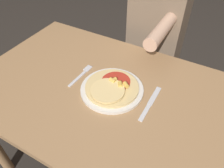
{
  "coord_description": "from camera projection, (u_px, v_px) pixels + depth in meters",
  "views": [
    {
      "loc": [
        0.38,
        -0.61,
        1.45
      ],
      "look_at": [
        0.04,
        0.01,
        0.78
      ],
      "focal_mm": 35.0,
      "sensor_mm": 36.0,
      "label": 1
    }
  ],
  "objects": [
    {
      "name": "ground_plane",
      "position": [
        106.0,
        165.0,
        1.52
      ],
      "size": [
        8.0,
        8.0,
        0.0
      ],
      "primitive_type": "plane",
      "color": "#2D2823"
    },
    {
      "name": "fork",
      "position": [
        82.0,
        74.0,
        1.08
      ],
      "size": [
        0.03,
        0.18,
        0.0
      ],
      "color": "silver",
      "rests_on": "dining_table"
    },
    {
      "name": "pizza",
      "position": [
        112.0,
        87.0,
        0.98
      ],
      "size": [
        0.24,
        0.24,
        0.04
      ],
      "color": "#DBBC7A",
      "rests_on": "plate"
    },
    {
      "name": "plate",
      "position": [
        112.0,
        89.0,
        1.0
      ],
      "size": [
        0.29,
        0.29,
        0.01
      ],
      "color": "silver",
      "rests_on": "dining_table"
    },
    {
      "name": "dining_table",
      "position": [
        104.0,
        105.0,
        1.08
      ],
      "size": [
        1.25,
        0.81,
        0.74
      ],
      "color": "#9E754C",
      "rests_on": "ground_plane"
    },
    {
      "name": "knife",
      "position": [
        150.0,
        104.0,
        0.94
      ],
      "size": [
        0.02,
        0.22,
        0.0
      ],
      "color": "silver",
      "rests_on": "dining_table"
    },
    {
      "name": "person_diner",
      "position": [
        156.0,
        35.0,
        1.42
      ],
      "size": [
        0.33,
        0.52,
        1.23
      ],
      "color": "#2D2D38",
      "rests_on": "ground_plane"
    }
  ]
}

